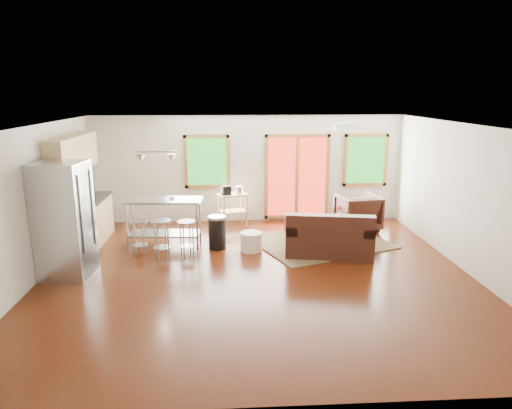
{
  "coord_description": "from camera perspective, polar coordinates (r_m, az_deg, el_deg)",
  "views": [
    {
      "loc": [
        -0.47,
        -7.53,
        3.15
      ],
      "look_at": [
        0.0,
        0.3,
        1.2
      ],
      "focal_mm": 32.0,
      "sensor_mm": 36.0,
      "label": 1
    }
  ],
  "objects": [
    {
      "name": "floor",
      "position": [
        8.18,
        0.13,
        -8.77
      ],
      "size": [
        7.5,
        7.0,
        0.02
      ],
      "primitive_type": "cube",
      "color": "#321105",
      "rests_on": "ground"
    },
    {
      "name": "ceiling",
      "position": [
        7.56,
        0.14,
        9.87
      ],
      "size": [
        7.5,
        7.0,
        0.02
      ],
      "primitive_type": "cube",
      "color": "silver",
      "rests_on": "ground"
    },
    {
      "name": "back_wall",
      "position": [
        11.2,
        -0.98,
        4.46
      ],
      "size": [
        7.5,
        0.02,
        2.6
      ],
      "primitive_type": "cube",
      "color": "beige",
      "rests_on": "ground"
    },
    {
      "name": "left_wall",
      "position": [
        8.42,
        -26.34,
        -0.2
      ],
      "size": [
        0.02,
        7.0,
        2.6
      ],
      "primitive_type": "cube",
      "color": "beige",
      "rests_on": "ground"
    },
    {
      "name": "right_wall",
      "position": [
        8.83,
        25.29,
        0.51
      ],
      "size": [
        0.02,
        7.0,
        2.6
      ],
      "primitive_type": "cube",
      "color": "beige",
      "rests_on": "ground"
    },
    {
      "name": "front_wall",
      "position": [
        4.45,
        2.99,
        -10.64
      ],
      "size": [
        7.5,
        0.02,
        2.6
      ],
      "primitive_type": "cube",
      "color": "beige",
      "rests_on": "ground"
    },
    {
      "name": "window_left",
      "position": [
        11.12,
        -6.15,
        5.35
      ],
      "size": [
        1.1,
        0.05,
        1.3
      ],
      "color": "#164F15",
      "rests_on": "back_wall"
    },
    {
      "name": "french_doors",
      "position": [
        11.3,
        5.13,
        3.46
      ],
      "size": [
        1.6,
        0.05,
        2.1
      ],
      "color": "#A22317",
      "rests_on": "back_wall"
    },
    {
      "name": "window_right",
      "position": [
        11.61,
        13.54,
        5.41
      ],
      "size": [
        1.1,
        0.05,
        1.3
      ],
      "color": "#164F15",
      "rests_on": "back_wall"
    },
    {
      "name": "rug",
      "position": [
        9.87,
        8.14,
        -4.72
      ],
      "size": [
        3.2,
        2.87,
        0.03
      ],
      "primitive_type": "cube",
      "rotation": [
        0.0,
        0.0,
        0.39
      ],
      "color": "#415A38",
      "rests_on": "floor"
    },
    {
      "name": "loveseat",
      "position": [
        9.12,
        9.09,
        -4.07
      ],
      "size": [
        1.81,
        1.22,
        0.89
      ],
      "rotation": [
        0.0,
        0.0,
        -0.17
      ],
      "color": "black",
      "rests_on": "floor"
    },
    {
      "name": "coffee_table",
      "position": [
        9.87,
        9.73,
        -2.57
      ],
      "size": [
        1.1,
        0.68,
        0.43
      ],
      "rotation": [
        0.0,
        0.0,
        -0.03
      ],
      "color": "#321A0C",
      "rests_on": "floor"
    },
    {
      "name": "armchair",
      "position": [
        10.89,
        12.61,
        -0.69
      ],
      "size": [
        1.0,
        0.96,
        0.91
      ],
      "primitive_type": "imported",
      "rotation": [
        0.0,
        0.0,
        3.29
      ],
      "color": "black",
      "rests_on": "floor"
    },
    {
      "name": "ottoman",
      "position": [
        10.37,
        5.37,
        -2.64
      ],
      "size": [
        0.6,
        0.6,
        0.4
      ],
      "primitive_type": "cube",
      "rotation": [
        0.0,
        0.0,
        -0.01
      ],
      "color": "black",
      "rests_on": "floor"
    },
    {
      "name": "pouf",
      "position": [
        9.25,
        -0.6,
        -4.67
      ],
      "size": [
        0.52,
        0.52,
        0.39
      ],
      "primitive_type": "cylinder",
      "rotation": [
        0.0,
        0.0,
        0.21
      ],
      "color": "white",
      "rests_on": "floor"
    },
    {
      "name": "vase",
      "position": [
        10.16,
        10.4,
        -1.25
      ],
      "size": [
        0.22,
        0.23,
        0.34
      ],
      "rotation": [
        0.0,
        0.0,
        -0.11
      ],
      "color": "silver",
      "rests_on": "coffee_table"
    },
    {
      "name": "cabinets",
      "position": [
        9.96,
        -20.97,
        0.13
      ],
      "size": [
        0.64,
        2.24,
        2.3
      ],
      "color": "tan",
      "rests_on": "floor"
    },
    {
      "name": "refrigerator",
      "position": [
        8.46,
        -22.81,
        -1.83
      ],
      "size": [
        0.89,
        0.85,
        2.01
      ],
      "rotation": [
        0.0,
        0.0,
        -0.09
      ],
      "color": "#B7BABC",
      "rests_on": "floor"
    },
    {
      "name": "island",
      "position": [
        9.63,
        -11.45,
        -1.15
      ],
      "size": [
        1.61,
        0.72,
        1.0
      ],
      "rotation": [
        0.0,
        0.0,
        -0.06
      ],
      "color": "#B7BABC",
      "rests_on": "floor"
    },
    {
      "name": "cup",
      "position": [
        9.54,
        -10.49,
        0.75
      ],
      "size": [
        0.14,
        0.13,
        0.12
      ],
      "primitive_type": "imported",
      "rotation": [
        0.0,
        0.0,
        0.39
      ],
      "color": "silver",
      "rests_on": "island"
    },
    {
      "name": "bar_stool_a",
      "position": [
        9.17,
        -14.42,
        -3.06
      ],
      "size": [
        0.35,
        0.35,
        0.72
      ],
      "rotation": [
        0.0,
        0.0,
        0.03
      ],
      "color": "#B7BABC",
      "rests_on": "floor"
    },
    {
      "name": "bar_stool_b",
      "position": [
        8.87,
        -11.76,
        -3.18
      ],
      "size": [
        0.48,
        0.48,
        0.78
      ],
      "rotation": [
        0.0,
        0.0,
        0.4
      ],
      "color": "#B7BABC",
      "rests_on": "floor"
    },
    {
      "name": "bar_stool_c",
      "position": [
        8.9,
        -8.68,
        -3.23
      ],
      "size": [
        0.45,
        0.45,
        0.73
      ],
      "rotation": [
        0.0,
        0.0,
        0.4
      ],
      "color": "#B7BABC",
      "rests_on": "floor"
    },
    {
      "name": "trash_can",
      "position": [
        9.4,
        -4.88,
        -3.45
      ],
      "size": [
        0.43,
        0.43,
        0.68
      ],
      "rotation": [
        0.0,
        0.0,
        0.19
      ],
      "color": "black",
      "rests_on": "floor"
    },
    {
      "name": "kitchen_cart",
      "position": [
        10.79,
        -3.02,
        0.75
      ],
      "size": [
        0.76,
        0.61,
        1.01
      ],
      "rotation": [
        0.0,
        0.0,
        0.33
      ],
      "color": "tan",
      "rests_on": "floor"
    },
    {
      "name": "ceiling_flush",
      "position": [
        8.41,
        10.98,
        9.49
      ],
      "size": [
        0.35,
        0.35,
        0.12
      ],
      "primitive_type": "cube",
      "color": "white",
      "rests_on": "ceiling"
    },
    {
      "name": "pendant_light",
      "position": [
        9.22,
        -12.39,
        5.84
      ],
      "size": [
        0.8,
        0.18,
        0.79
      ],
      "color": "gray",
      "rests_on": "ceiling"
    }
  ]
}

